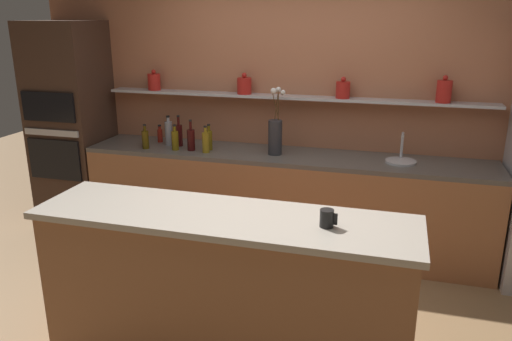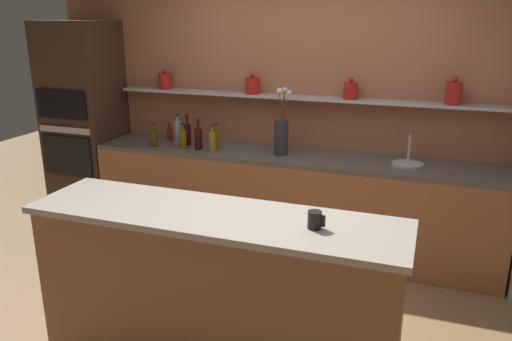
# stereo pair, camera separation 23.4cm
# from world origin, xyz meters

# --- Properties ---
(ground_plane) EXTENTS (12.00, 12.00, 0.00)m
(ground_plane) POSITION_xyz_m (0.00, 0.00, 0.00)
(ground_plane) COLOR olive
(back_wall_unit) EXTENTS (5.20, 0.28, 2.60)m
(back_wall_unit) POSITION_xyz_m (-0.00, 1.60, 1.30)
(back_wall_unit) COLOR #A86647
(back_wall_unit) RESTS_ON ground_plane
(back_counter_unit) EXTENTS (3.73, 0.62, 0.92)m
(back_counter_unit) POSITION_xyz_m (-0.04, 1.24, 0.46)
(back_counter_unit) COLOR #99603D
(back_counter_unit) RESTS_ON ground_plane
(island_counter) EXTENTS (2.27, 0.61, 1.02)m
(island_counter) POSITION_xyz_m (0.00, -0.51, 0.51)
(island_counter) COLOR #99603D
(island_counter) RESTS_ON ground_plane
(oven_tower) EXTENTS (0.68, 0.64, 2.08)m
(oven_tower) POSITION_xyz_m (-2.26, 1.24, 1.04)
(oven_tower) COLOR #3D281E
(oven_tower) RESTS_ON ground_plane
(flower_vase) EXTENTS (0.15, 0.16, 0.61)m
(flower_vase) POSITION_xyz_m (-0.11, 1.21, 1.11)
(flower_vase) COLOR #2D2D33
(flower_vase) RESTS_ON back_counter_unit
(sink_fixture) EXTENTS (0.26, 0.26, 0.25)m
(sink_fixture) POSITION_xyz_m (0.99, 1.25, 0.95)
(sink_fixture) COLOR #B7B7BC
(sink_fixture) RESTS_ON back_counter_unit
(bottle_wine_0) EXTENTS (0.07, 0.07, 0.30)m
(bottle_wine_0) POSITION_xyz_m (-1.08, 1.25, 1.03)
(bottle_wine_0) COLOR #380C0C
(bottle_wine_0) RESTS_ON back_counter_unit
(bottle_oil_1) EXTENTS (0.06, 0.06, 0.23)m
(bottle_oil_1) POSITION_xyz_m (-1.34, 1.07, 1.01)
(bottle_oil_1) COLOR #47380A
(bottle_oil_1) RESTS_ON back_counter_unit
(bottle_spirit_2) EXTENTS (0.07, 0.07, 0.29)m
(bottle_spirit_2) POSITION_xyz_m (-1.19, 1.27, 1.04)
(bottle_spirit_2) COLOR gray
(bottle_spirit_2) RESTS_ON back_counter_unit
(bottle_sauce_3) EXTENTS (0.06, 0.06, 0.16)m
(bottle_sauce_3) POSITION_xyz_m (-1.40, 1.17, 0.98)
(bottle_sauce_3) COLOR #9E4C0A
(bottle_sauce_3) RESTS_ON back_counter_unit
(bottle_oil_4) EXTENTS (0.07, 0.07, 0.24)m
(bottle_oil_4) POSITION_xyz_m (-1.05, 1.10, 1.02)
(bottle_oil_4) COLOR brown
(bottle_oil_4) RESTS_ON back_counter_unit
(bottle_oil_5) EXTENTS (0.07, 0.07, 0.25)m
(bottle_oil_5) POSITION_xyz_m (-0.74, 1.09, 1.02)
(bottle_oil_5) COLOR olive
(bottle_oil_5) RESTS_ON back_counter_unit
(bottle_oil_6) EXTENTS (0.06, 0.06, 0.25)m
(bottle_oil_6) POSITION_xyz_m (-0.74, 1.19, 1.02)
(bottle_oil_6) COLOR brown
(bottle_oil_6) RESTS_ON back_counter_unit
(bottle_sauce_7) EXTENTS (0.05, 0.05, 0.17)m
(bottle_sauce_7) POSITION_xyz_m (-1.33, 1.35, 0.99)
(bottle_sauce_7) COLOR maroon
(bottle_sauce_7) RESTS_ON back_counter_unit
(bottle_wine_8) EXTENTS (0.07, 0.07, 0.29)m
(bottle_wine_8) POSITION_xyz_m (-0.90, 1.13, 1.03)
(bottle_wine_8) COLOR #380C0C
(bottle_wine_8) RESTS_ON back_counter_unit
(coffee_mug) EXTENTS (0.10, 0.08, 0.10)m
(coffee_mug) POSITION_xyz_m (0.61, -0.52, 1.07)
(coffee_mug) COLOR black
(coffee_mug) RESTS_ON island_counter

